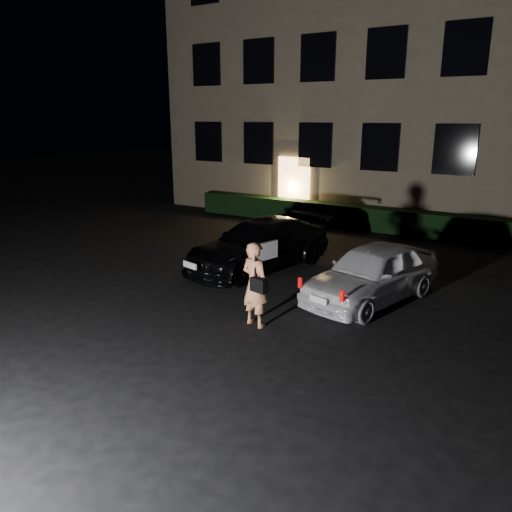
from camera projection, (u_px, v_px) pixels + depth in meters
The scene contains 6 objects.
ground at pixel (197, 328), 10.03m from camera, with size 80.00×80.00×0.00m, color black.
building at pixel (416, 69), 20.70m from camera, with size 20.00×8.11×12.00m.
hedge at pixel (372, 219), 18.53m from camera, with size 15.00×0.70×0.85m, color black.
sedan at pixel (259, 245), 13.79m from camera, with size 2.93×4.93×1.34m.
hatch at pixel (372, 273), 11.35m from camera, with size 2.50×4.14×1.32m.
man at pixel (255, 284), 9.93m from camera, with size 0.73×0.55×1.75m.
Camera 1 is at (5.87, -7.27, 4.11)m, focal length 35.00 mm.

